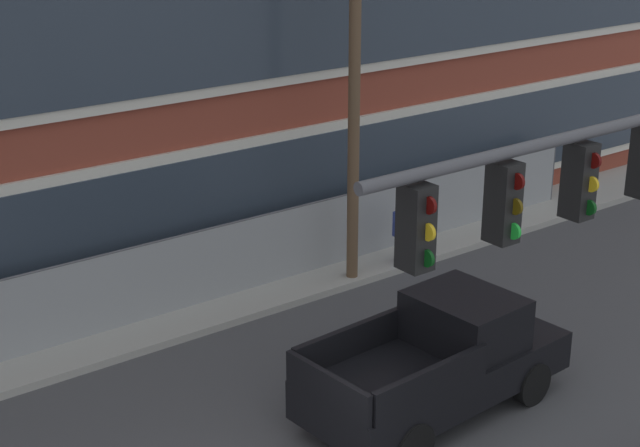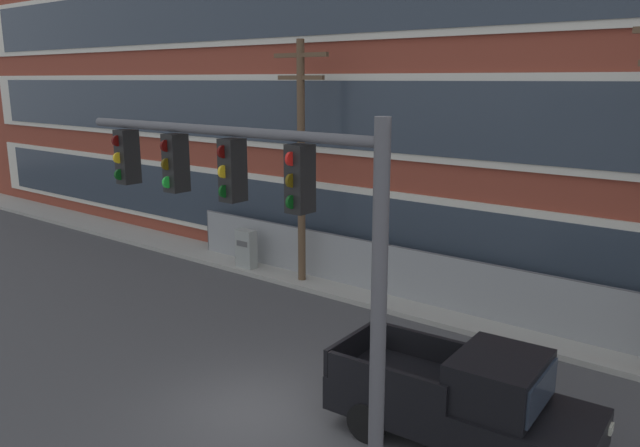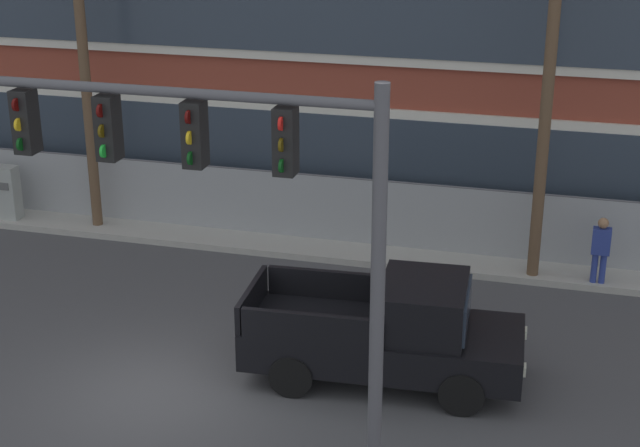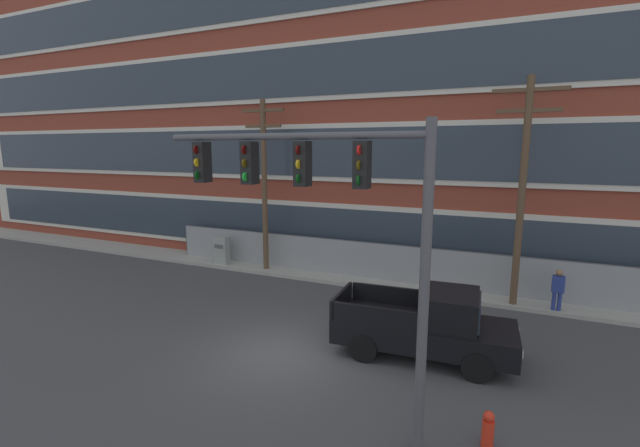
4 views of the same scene
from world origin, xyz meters
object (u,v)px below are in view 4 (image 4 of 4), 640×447
Objects in this scene: traffic_signal_mast at (328,204)px; pickup_truck_black at (427,325)px; pedestrian_near_cabinet at (558,289)px; utility_pole_midblock at (523,184)px; utility_pole_near_corner at (264,180)px; electrical_cabinet at (222,252)px; fire_hydrant at (488,429)px.

pickup_truck_black is at bearing 71.03° from traffic_signal_mast.
traffic_signal_mast is 11.18m from pedestrian_near_cabinet.
pickup_truck_black is 6.82m from utility_pole_midblock.
pedestrian_near_cabinet is (3.69, 5.14, 0.03)m from pickup_truck_black.
utility_pole_near_corner reaches higher than pickup_truck_black.
traffic_signal_mast is at bearing -43.51° from electrical_cabinet.
pickup_truck_black reaches higher than pedestrian_near_cabinet.
utility_pole_midblock is at bearing 68.47° from traffic_signal_mast.
traffic_signal_mast reaches higher than pickup_truck_black.
utility_pole_midblock is at bearing 66.55° from pickup_truck_black.
fire_hydrant is (1.84, -3.35, -0.57)m from pickup_truck_black.
electrical_cabinet is 15.74m from fire_hydrant.
utility_pole_midblock is 14.08m from electrical_cabinet.
utility_pole_near_corner is at bearing 178.21° from pedestrian_near_cabinet.
traffic_signal_mast is 9.96m from utility_pole_midblock.
electrical_cabinet is (-13.53, 0.12, -3.90)m from utility_pole_midblock.
pickup_truck_black is at bearing -125.70° from pedestrian_near_cabinet.
utility_pole_near_corner is at bearing 147.75° from pickup_truck_black.
electrical_cabinet is at bearing 146.43° from fire_hydrant.
utility_pole_midblock is at bearing 176.43° from pedestrian_near_cabinet.
traffic_signal_mast is 3.84× the size of pedestrian_near_cabinet.
traffic_signal_mast is at bearing -111.53° from utility_pole_midblock.
utility_pole_near_corner is at bearing 140.04° from fire_hydrant.
pickup_truck_black is (1.39, 4.03, -3.91)m from traffic_signal_mast.
traffic_signal_mast is at bearing -168.11° from fire_hydrant.
traffic_signal_mast is at bearing -52.37° from utility_pole_near_corner.
pedestrian_near_cabinet is (1.42, -0.09, -3.71)m from utility_pole_midblock.
utility_pole_near_corner reaches higher than traffic_signal_mast.
utility_pole_near_corner is 5.19× the size of electrical_cabinet.
electrical_cabinet is at bearing -175.80° from utility_pole_near_corner.
pedestrian_near_cabinet reaches higher than fire_hydrant.
fire_hydrant is (13.11, -8.70, -0.40)m from electrical_cabinet.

